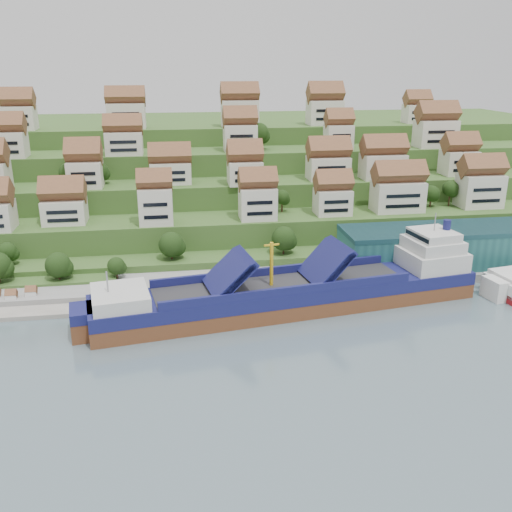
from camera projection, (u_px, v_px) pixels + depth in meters
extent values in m
plane|color=slate|center=(271.00, 309.00, 128.60)|extent=(300.00, 300.00, 0.00)
cube|color=gray|center=(338.00, 276.00, 145.12)|extent=(180.00, 14.00, 2.20)
cube|color=gray|center=(15.00, 301.00, 131.39)|extent=(45.00, 20.00, 1.00)
cube|color=#2D4C1E|center=(230.00, 208.00, 208.35)|extent=(260.00, 128.00, 4.00)
cube|color=#2D4C1E|center=(229.00, 196.00, 211.89)|extent=(260.00, 118.00, 11.00)
cube|color=#2D4C1E|center=(226.00, 182.00, 218.23)|extent=(260.00, 102.00, 18.00)
cube|color=#2D4C1E|center=(224.00, 169.00, 224.57)|extent=(260.00, 86.00, 25.00)
cube|color=#2D4C1E|center=(222.00, 158.00, 232.01)|extent=(260.00, 68.00, 31.00)
cube|color=silver|center=(65.00, 211.00, 155.28)|extent=(11.36, 8.57, 6.51)
cube|color=silver|center=(156.00, 206.00, 153.72)|extent=(9.00, 7.03, 9.94)
cube|color=silver|center=(258.00, 203.00, 158.84)|extent=(10.03, 7.62, 8.89)
cube|color=silver|center=(332.00, 202.00, 164.03)|extent=(10.00, 7.73, 7.25)
cube|color=silver|center=(398.00, 196.00, 167.21)|extent=(14.52, 8.26, 8.77)
cube|color=silver|center=(480.00, 191.00, 171.96)|extent=(12.53, 8.31, 9.88)
cube|color=silver|center=(85.00, 174.00, 165.87)|extent=(9.71, 8.98, 7.63)
cube|color=silver|center=(171.00, 173.00, 171.25)|extent=(12.12, 7.90, 6.31)
cube|color=silver|center=(245.00, 173.00, 169.80)|extent=(9.95, 8.56, 6.94)
cube|color=silver|center=(328.00, 168.00, 176.97)|extent=(12.50, 8.36, 7.00)
cube|color=silver|center=(383.00, 166.00, 177.99)|extent=(13.26, 8.18, 7.60)
cube|color=silver|center=(459.00, 163.00, 184.08)|extent=(10.57, 8.04, 7.69)
cube|color=silver|center=(8.00, 145.00, 173.50)|extent=(10.55, 7.86, 7.76)
cube|color=silver|center=(124.00, 143.00, 178.52)|extent=(11.42, 7.30, 7.14)
cube|color=silver|center=(240.00, 138.00, 185.69)|extent=(10.49, 7.79, 8.53)
cube|color=silver|center=(338.00, 137.00, 189.47)|extent=(8.71, 7.14, 8.04)
cube|color=silver|center=(435.00, 134.00, 193.92)|extent=(13.22, 8.47, 9.08)
cube|color=silver|center=(20.00, 118.00, 190.98)|extent=(10.25, 8.03, 7.77)
cube|color=silver|center=(127.00, 116.00, 194.89)|extent=(12.73, 7.51, 8.43)
cube|color=silver|center=(240.00, 113.00, 200.35)|extent=(12.69, 8.15, 9.05)
cube|color=silver|center=(325.00, 113.00, 206.38)|extent=(12.12, 8.73, 8.57)
cube|color=silver|center=(416.00, 114.00, 212.17)|extent=(9.08, 7.05, 6.68)
ellipsoid|color=#1F3A13|center=(7.00, 252.00, 143.32)|extent=(4.83, 4.83, 4.83)
ellipsoid|color=#1F3A13|center=(284.00, 238.00, 151.43)|extent=(6.51, 6.51, 6.51)
ellipsoid|color=#1F3A13|center=(171.00, 245.00, 147.46)|extent=(6.57, 6.57, 6.57)
ellipsoid|color=#1F3A13|center=(431.00, 193.00, 172.06)|extent=(4.92, 4.92, 4.92)
ellipsoid|color=#1F3A13|center=(450.00, 188.00, 172.48)|extent=(4.86, 4.86, 4.86)
ellipsoid|color=#1F3A13|center=(282.00, 197.00, 165.94)|extent=(4.25, 4.25, 4.25)
ellipsoid|color=#1F3A13|center=(366.00, 160.00, 183.01)|extent=(4.51, 4.51, 4.51)
ellipsoid|color=#1F3A13|center=(69.00, 173.00, 169.88)|extent=(6.01, 6.01, 6.01)
ellipsoid|color=#1F3A13|center=(99.00, 171.00, 169.71)|extent=(5.58, 5.58, 5.58)
ellipsoid|color=#1F3A13|center=(259.00, 133.00, 188.37)|extent=(6.69, 6.69, 6.69)
ellipsoid|color=#1F3A13|center=(343.00, 136.00, 193.74)|extent=(5.44, 5.44, 5.44)
ellipsoid|color=#1F3A13|center=(58.00, 265.00, 137.29)|extent=(6.16, 6.16, 6.16)
ellipsoid|color=#1F3A13|center=(116.00, 266.00, 139.54)|extent=(4.38, 4.38, 4.38)
cube|color=#205857|center=(455.00, 245.00, 149.56)|extent=(60.00, 15.00, 10.00)
cylinder|color=gray|center=(337.00, 264.00, 138.50)|extent=(0.16, 0.16, 8.00)
cube|color=maroon|center=(340.00, 250.00, 137.41)|extent=(1.20, 0.05, 0.80)
cube|color=white|center=(12.00, 299.00, 129.00)|extent=(2.40, 2.20, 2.20)
cube|color=white|center=(32.00, 295.00, 130.97)|extent=(2.40, 2.20, 2.20)
cube|color=brown|center=(290.00, 305.00, 128.24)|extent=(88.36, 26.37, 5.60)
cube|color=#161954|center=(290.00, 289.00, 127.00)|extent=(88.38, 26.50, 2.91)
cube|color=beige|center=(120.00, 297.00, 115.71)|extent=(12.98, 14.30, 2.91)
cube|color=#262628|center=(281.00, 284.00, 125.90)|extent=(57.06, 19.68, 0.34)
cube|color=#161954|center=(227.00, 274.00, 121.20)|extent=(10.14, 13.48, 7.74)
cube|color=#161954|center=(323.00, 264.00, 127.49)|extent=(9.73, 13.42, 8.18)
cylinder|color=yellow|center=(271.00, 265.00, 123.67)|extent=(0.89, 0.89, 10.08)
cube|color=beige|center=(431.00, 259.00, 135.90)|extent=(15.20, 14.63, 4.48)
cube|color=beige|center=(433.00, 244.00, 134.74)|extent=(12.78, 12.97, 2.80)
cube|color=beige|center=(434.00, 235.00, 133.97)|extent=(10.37, 11.31, 2.02)
cylinder|color=#161954|center=(447.00, 225.00, 134.22)|extent=(2.04, 2.04, 2.46)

